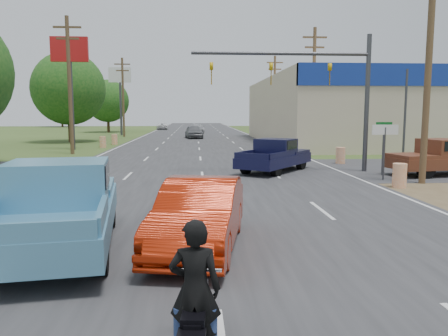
{
  "coord_description": "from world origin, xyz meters",
  "views": [
    {
      "loc": [
        -0.33,
        -5.14,
        3.04
      ],
      "look_at": [
        0.58,
        8.63,
        1.3
      ],
      "focal_mm": 35.0,
      "sensor_mm": 36.0,
      "label": 1
    }
  ],
  "objects": [
    {
      "name": "main_road",
      "position": [
        0.0,
        40.0,
        0.01
      ],
      "size": [
        15.0,
        180.0,
        0.02
      ],
      "primitive_type": "cube",
      "color": "#2D2D30",
      "rests_on": "ground"
    },
    {
      "name": "cross_road",
      "position": [
        0.0,
        18.0,
        0.01
      ],
      "size": [
        120.0,
        10.0,
        0.02
      ],
      "primitive_type": "cube",
      "color": "#2D2D30",
      "rests_on": "ground"
    },
    {
      "name": "utility_pole_1",
      "position": [
        9.5,
        13.0,
        5.32
      ],
      "size": [
        2.0,
        0.28,
        10.0
      ],
      "color": "#4C3823",
      "rests_on": "ground"
    },
    {
      "name": "utility_pole_2",
      "position": [
        9.5,
        31.0,
        5.32
      ],
      "size": [
        2.0,
        0.28,
        10.0
      ],
      "color": "#4C3823",
      "rests_on": "ground"
    },
    {
      "name": "utility_pole_3",
      "position": [
        9.5,
        49.0,
        5.32
      ],
      "size": [
        2.0,
        0.28,
        10.0
      ],
      "color": "#4C3823",
      "rests_on": "ground"
    },
    {
      "name": "utility_pole_5",
      "position": [
        -9.5,
        28.0,
        5.32
      ],
      "size": [
        2.0,
        0.28,
        10.0
      ],
      "color": "#4C3823",
      "rests_on": "ground"
    },
    {
      "name": "utility_pole_6",
      "position": [
        -9.5,
        52.0,
        5.32
      ],
      "size": [
        2.0,
        0.28,
        10.0
      ],
      "color": "#4C3823",
      "rests_on": "ground"
    },
    {
      "name": "tree_1",
      "position": [
        -13.5,
        42.0,
        5.57
      ],
      "size": [
        7.56,
        7.56,
        9.36
      ],
      "color": "#422D19",
      "rests_on": "ground"
    },
    {
      "name": "tree_2",
      "position": [
        -14.2,
        66.0,
        4.95
      ],
      "size": [
        6.72,
        6.72,
        8.32
      ],
      "color": "#422D19",
      "rests_on": "ground"
    },
    {
      "name": "tree_5",
      "position": [
        30.0,
        95.0,
        5.88
      ],
      "size": [
        7.98,
        7.98,
        9.88
      ],
      "color": "#422D19",
      "rests_on": "ground"
    },
    {
      "name": "tree_6",
      "position": [
        -30.0,
        95.0,
        6.51
      ],
      "size": [
        8.82,
        8.82,
        10.92
      ],
      "color": "#422D19",
      "rests_on": "ground"
    },
    {
      "name": "barrel_0",
      "position": [
        8.0,
        12.0,
        0.5
      ],
      "size": [
        0.56,
        0.56,
        1.0
      ],
      "primitive_type": "cylinder",
      "color": "orange",
      "rests_on": "ground"
    },
    {
      "name": "barrel_1",
      "position": [
        8.4,
        20.5,
        0.5
      ],
      "size": [
        0.56,
        0.56,
        1.0
      ],
      "primitive_type": "cylinder",
      "color": "orange",
      "rests_on": "ground"
    },
    {
      "name": "barrel_2",
      "position": [
        -8.5,
        34.0,
        0.5
      ],
      "size": [
        0.56,
        0.56,
        1.0
      ],
      "primitive_type": "cylinder",
      "color": "orange",
      "rests_on": "ground"
    },
    {
      "name": "barrel_3",
      "position": [
        -8.2,
        38.0,
        0.5
      ],
      "size": [
        0.56,
        0.56,
        1.0
      ],
      "primitive_type": "cylinder",
      "color": "orange",
      "rests_on": "ground"
    },
    {
      "name": "pole_sign_left_near",
      "position": [
        -10.5,
        32.0,
        7.17
      ],
      "size": [
        3.0,
        0.35,
        9.2
      ],
      "color": "#3F3F44",
      "rests_on": "ground"
    },
    {
      "name": "pole_sign_left_far",
      "position": [
        -10.5,
        56.0,
        7.17
      ],
      "size": [
        3.0,
        0.35,
        9.2
      ],
      "color": "#3F3F44",
      "rests_on": "ground"
    },
    {
      "name": "lane_sign",
      "position": [
        8.2,
        14.0,
        1.9
      ],
      "size": [
        1.2,
        0.08,
        2.52
      ],
      "color": "#3F3F44",
      "rests_on": "ground"
    },
    {
      "name": "street_name_sign",
      "position": [
        8.8,
        15.5,
        1.61
      ],
      "size": [
        0.8,
        0.08,
        2.61
      ],
      "color": "#3F3F44",
      "rests_on": "ground"
    },
    {
      "name": "signal_mast",
      "position": [
        5.82,
        17.0,
        4.8
      ],
      "size": [
        9.12,
        0.4,
        7.0
      ],
      "color": "#3F3F44",
      "rests_on": "ground"
    },
    {
      "name": "red_convertible",
      "position": [
        -0.24,
        4.43,
        0.77
      ],
      "size": [
        2.42,
        4.89,
        1.54
      ],
      "primitive_type": "imported",
      "rotation": [
        0.0,
        0.0,
        -0.17
      ],
      "color": "#A31E07",
      "rests_on": "ground"
    },
    {
      "name": "motorcycle",
      "position": [
        -0.35,
        -0.21,
        0.43
      ],
      "size": [
        0.59,
        1.93,
        0.98
      ],
      "rotation": [
        0.0,
        0.0,
        -0.09
      ],
      "color": "black",
      "rests_on": "ground"
    },
    {
      "name": "rider",
      "position": [
        -0.34,
        -0.17,
        0.86
      ],
      "size": [
        0.66,
        0.47,
        1.72
      ],
      "primitive_type": "imported",
      "rotation": [
        0.0,
        0.0,
        3.05
      ],
      "color": "black",
      "rests_on": "ground"
    },
    {
      "name": "blue_pickup",
      "position": [
        -3.39,
        4.73,
        1.0
      ],
      "size": [
        3.11,
        6.23,
        1.98
      ],
      "rotation": [
        0.0,
        0.0,
        0.14
      ],
      "color": "black",
      "rests_on": "ground"
    },
    {
      "name": "navy_pickup",
      "position": [
        3.86,
        17.31,
        0.87
      ],
      "size": [
        4.65,
        5.35,
        1.72
      ],
      "rotation": [
        0.0,
        0.0,
        -0.63
      ],
      "color": "black",
      "rests_on": "ground"
    },
    {
      "name": "brown_pickup",
      "position": [
        11.68,
        15.41,
        0.9
      ],
      "size": [
        5.64,
        2.97,
        1.78
      ],
      "rotation": [
        0.0,
        0.0,
        1.75
      ],
      "color": "black",
      "rests_on": "ground"
    },
    {
      "name": "distant_car_grey",
      "position": [
        -0.5,
        47.97,
        0.8
      ],
      "size": [
        2.42,
        4.9,
        1.61
      ],
      "primitive_type": "imported",
      "rotation": [
        0.0,
        0.0,
        0.11
      ],
      "color": "slate",
      "rests_on": "ground"
    },
    {
      "name": "distant_car_silver",
      "position": [
        -0.09,
        61.96,
        0.74
      ],
      "size": [
        2.38,
        5.22,
        1.48
      ],
      "primitive_type": "imported",
      "rotation": [
        0.0,
        0.0,
        0.06
      ],
      "color": "#ADAEB2",
      "rests_on": "ground"
    },
    {
      "name": "distant_car_white",
      "position": [
        -6.5,
        77.09,
        0.61
      ],
      "size": [
        2.32,
        4.5,
        1.21
      ],
      "primitive_type": "imported",
      "rotation": [
        0.0,
        0.0,
        3.21
      ],
      "color": "white",
      "rests_on": "ground"
    }
  ]
}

